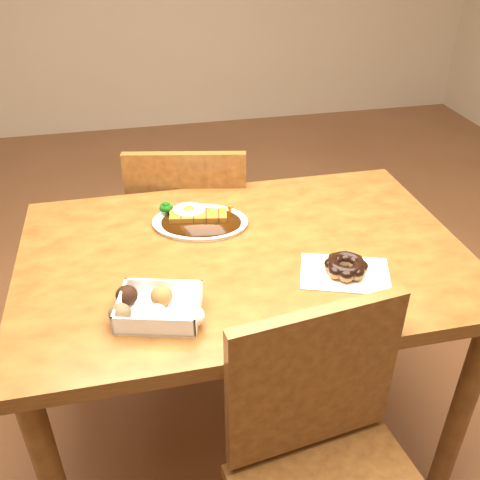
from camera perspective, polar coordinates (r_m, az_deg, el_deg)
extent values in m
plane|color=brown|center=(1.97, 0.34, -19.60)|extent=(6.00, 6.00, 0.00)
cube|color=#542B10|center=(1.46, 0.44, -1.84)|extent=(1.20, 0.80, 0.04)
cylinder|color=#542B10|center=(1.67, 22.45, -16.67)|extent=(0.06, 0.06, 0.71)
cylinder|color=#542B10|center=(1.95, -17.72, -7.20)|extent=(0.06, 0.06, 0.71)
cylinder|color=#542B10|center=(2.09, 12.87, -3.27)|extent=(0.06, 0.06, 0.71)
cube|color=#542B10|center=(2.11, -5.00, 0.29)|extent=(0.49, 0.49, 0.04)
cylinder|color=#542B10|center=(2.37, -0.41, -2.05)|extent=(0.04, 0.04, 0.41)
cylinder|color=#542B10|center=(2.39, -8.58, -2.11)|extent=(0.04, 0.04, 0.41)
cylinder|color=#542B10|center=(2.10, -0.30, -7.36)|extent=(0.04, 0.04, 0.41)
cylinder|color=#542B10|center=(2.13, -9.58, -7.36)|extent=(0.04, 0.04, 0.41)
cube|color=#542B10|center=(1.82, -5.69, 3.44)|extent=(0.40, 0.11, 0.40)
cube|color=#542B10|center=(1.21, 7.84, -14.68)|extent=(0.40, 0.08, 0.40)
ellipsoid|color=white|center=(1.57, -4.28, 1.88)|extent=(0.31, 0.26, 0.01)
ellipsoid|color=black|center=(1.55, -4.16, 1.88)|extent=(0.26, 0.21, 0.01)
cube|color=#6B380C|center=(1.56, -4.47, 2.52)|extent=(0.17, 0.09, 0.02)
ellipsoid|color=white|center=(1.58, -5.48, 3.26)|extent=(0.11, 0.10, 0.01)
ellipsoid|color=#FFB214|center=(1.58, -5.48, 3.29)|extent=(0.03, 0.03, 0.02)
cube|color=white|center=(1.24, -8.61, -7.07)|extent=(0.21, 0.19, 0.05)
ellipsoid|color=black|center=(1.23, -12.68, -7.68)|extent=(0.05, 0.05, 0.05)
ellipsoid|color=beige|center=(1.21, -8.89, -7.89)|extent=(0.05, 0.05, 0.05)
ellipsoid|color=beige|center=(1.20, -5.01, -8.08)|extent=(0.05, 0.05, 0.05)
ellipsoid|color=black|center=(1.28, -12.00, -5.78)|extent=(0.05, 0.05, 0.05)
ellipsoid|color=brown|center=(1.26, -8.37, -5.96)|extent=(0.05, 0.05, 0.05)
cube|color=silver|center=(1.39, 11.12, -3.51)|extent=(0.26, 0.22, 0.00)
torus|color=olive|center=(1.38, 11.21, -2.86)|extent=(0.14, 0.14, 0.04)
torus|color=black|center=(1.37, 11.25, -2.52)|extent=(0.12, 0.12, 0.02)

